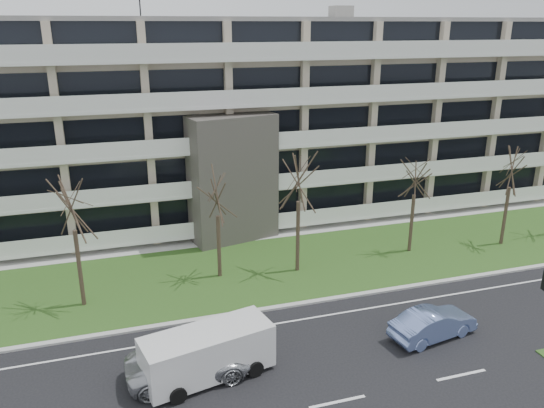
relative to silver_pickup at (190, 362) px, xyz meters
name	(u,v)px	position (x,y,z in m)	size (l,w,h in m)	color
ground	(337,402)	(5.53, -3.46, -0.77)	(160.00, 160.00, 0.00)	black
grass_verge	(254,269)	(5.53, 9.54, -0.74)	(90.00, 10.00, 0.06)	#2D541C
curb	(278,307)	(5.53, 4.54, -0.71)	(90.00, 0.35, 0.12)	#B2B2AD
sidewalk	(234,238)	(5.53, 15.04, -0.73)	(90.00, 2.00, 0.08)	#B2B2AD
lane_edge_line	(287,322)	(5.53, 3.04, -0.77)	(90.00, 0.12, 0.01)	white
apartment_building	(213,119)	(5.53, 21.86, 6.84)	(60.50, 15.10, 18.75)	#BDB093
silver_pickup	(190,362)	(0.00, 0.00, 0.00)	(2.56, 5.55, 1.54)	#B9BBC1
blue_sedan	(433,324)	(12.01, -0.40, -0.02)	(1.59, 4.56, 1.50)	#7D95D9
white_van	(209,349)	(0.84, -0.14, 0.56)	(6.04, 3.28, 2.22)	silver
tree_2	(71,199)	(-4.69, 8.04, 5.43)	(3.99, 3.99, 7.98)	#382B21
tree_3	(217,191)	(3.26, 9.29, 4.77)	(3.56, 3.56, 7.13)	#382B21
tree_4	(299,173)	(8.11, 8.64, 5.65)	(4.13, 4.13, 8.26)	#382B21
tree_5	(416,172)	(16.50, 9.24, 4.88)	(3.63, 3.63, 7.27)	#382B21
tree_6	(513,164)	(23.38, 8.40, 5.09)	(3.77, 3.77, 7.54)	#382B21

